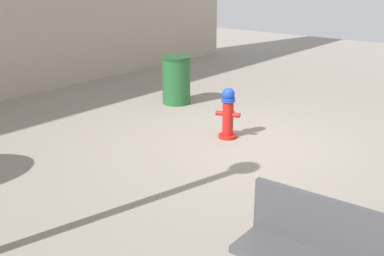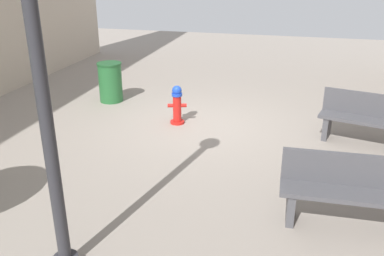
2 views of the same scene
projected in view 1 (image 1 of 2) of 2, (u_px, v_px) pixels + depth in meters
ground_plane at (258, 146)px, 7.32m from camera, size 23.40×23.40×0.00m
fire_hydrant at (228, 113)px, 7.57m from camera, size 0.40×0.37×0.82m
trash_bin at (176, 80)px, 9.48m from camera, size 0.58×0.58×0.95m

